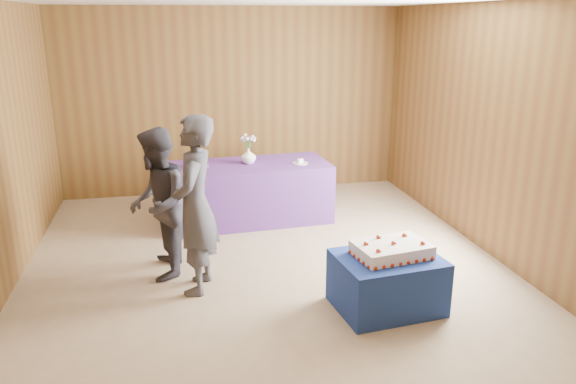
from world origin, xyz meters
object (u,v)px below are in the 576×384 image
object	(u,v)px
cake_table	(387,282)
vase	(248,156)
guest_left	(195,206)
guest_right	(158,204)
sheet_cake	(392,250)
serving_table	(251,192)

from	to	relation	value
cake_table	vase	distance (m)	2.82
guest_left	guest_right	world-z (taller)	guest_left
vase	guest_left	bearing A→B (deg)	-112.13
cake_table	sheet_cake	size ratio (longest dim) A/B	1.22
sheet_cake	vase	xyz separation A→B (m)	(-0.91, 2.60, 0.29)
serving_table	guest_left	world-z (taller)	guest_left
cake_table	guest_left	xyz separation A→B (m)	(-1.64, 0.73, 0.60)
cake_table	guest_left	size ratio (longest dim) A/B	0.53
sheet_cake	vase	bearing A→B (deg)	99.96
serving_table	cake_table	bearing A→B (deg)	-75.04
guest_left	guest_right	bearing A→B (deg)	-124.44
guest_left	guest_right	distance (m)	0.54
guest_left	cake_table	bearing A→B (deg)	79.99
guest_left	sheet_cake	bearing A→B (deg)	80.90
guest_right	serving_table	bearing A→B (deg)	145.73
sheet_cake	guest_left	size ratio (longest dim) A/B	0.43
guest_left	serving_table	bearing A→B (deg)	171.12
vase	guest_right	distance (m)	1.86
vase	guest_right	xyz separation A→B (m)	(-1.12, -1.49, -0.09)
cake_table	vase	size ratio (longest dim) A/B	4.55
serving_table	guest_right	size ratio (longest dim) A/B	1.31
sheet_cake	guest_right	size ratio (longest dim) A/B	0.48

